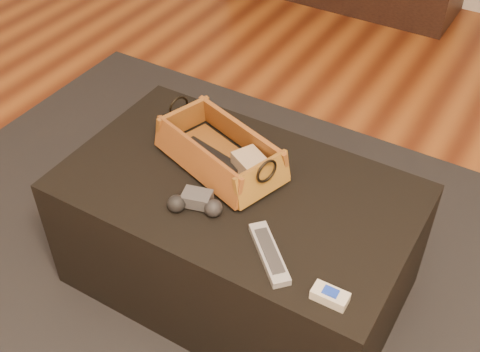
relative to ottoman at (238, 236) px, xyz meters
The scene contains 9 objects.
baseboard 2.40m from the ottoman, 86.08° to the left, with size 5.00×0.04×0.12m, color white.
area_rug 0.22m from the ottoman, 90.00° to the right, with size 2.60×2.00×0.01m, color black.
ottoman is the anchor object (origin of this frame).
tv_remote 0.26m from the ottoman, 158.38° to the left, with size 0.21×0.05×0.02m, color black.
cloth_bundle 0.26m from the ottoman, 70.25° to the left, with size 0.11×0.07×0.06m, color tan.
wicker_basket 0.28m from the ottoman, 149.63° to the left, with size 0.43×0.31×0.14m.
game_controller 0.28m from the ottoman, 108.33° to the right, with size 0.16×0.11×0.05m.
silver_remote 0.35m from the ottoman, 42.13° to the right, with size 0.18×0.17×0.02m.
cream_gadget 0.50m from the ottoman, 30.46° to the right, with size 0.09×0.04×0.03m.
Camera 1 is at (0.48, -0.72, 1.57)m, focal length 45.00 mm.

